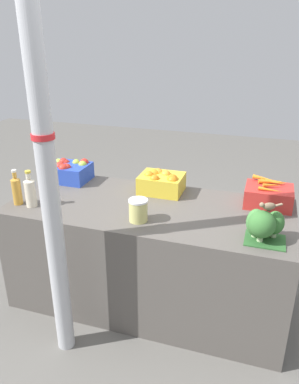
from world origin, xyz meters
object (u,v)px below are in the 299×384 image
Objects in this scene: juice_bottle_cloudy at (30,191)px; orange_crate at (161,182)px; support_pole at (45,154)px; broccoli_pile at (263,224)px; carrot_crate at (269,195)px; sparrow_bird at (268,206)px; juice_bottle_amber at (17,190)px; pickle_jar at (138,210)px; apple_crate at (69,171)px.

orange_crate is at bearing 33.27° from juice_bottle_cloudy.
broccoli_pile is at bearing 18.81° from support_pole.
juice_bottle_cloudy is at bearing -146.73° from orange_crate.
carrot_crate is at bearing 87.45° from broccoli_pile.
orange_crate is at bearing -60.58° from sparrow_bird.
sparrow_bird is at bearing -90.59° from carrot_crate.
orange_crate is at bearing 29.92° from juice_bottle_amber.
juice_bottle_cloudy reaches higher than pickle_jar.
support_pole is 1.02m from orange_crate.
orange_crate is at bearing 146.29° from broccoli_pile.
pickle_jar is 0.76m from sparrow_bird.
pickle_jar is at bearing 1.42° from juice_bottle_cloudy.
orange_crate is (0.37, 0.85, -0.43)m from support_pole.
juice_bottle_amber is at bearing -179.46° from broccoli_pile.
apple_crate is 1.49m from carrot_crate.
sparrow_bird is (1.59, 0.00, 0.11)m from juice_bottle_amber.
apple_crate is 1.37× the size of broccoli_pile.
support_pole is at bearing -42.63° from juice_bottle_cloudy.
pickle_jar is at bearing -147.25° from carrot_crate.
juice_bottle_amber is 1.73× the size of pickle_jar.
support_pole is 11.26× the size of broccoli_pile.
orange_crate is 1.26× the size of juice_bottle_amber.
sparrow_bird is at bearing -18.57° from apple_crate.
sparrow_bird is (0.74, -0.49, 0.14)m from orange_crate.
juice_bottle_cloudy reaches higher than juice_bottle_amber.
pickle_jar is (0.74, -0.48, -0.01)m from apple_crate.
support_pole reaches higher than pickle_jar.
sparrow_bird is at bearing -33.91° from orange_crate.
apple_crate is 0.50m from juice_bottle_cloudy.
support_pole is 1.03m from apple_crate.
juice_bottle_cloudy is (-1.49, -0.50, 0.03)m from carrot_crate.
juice_bottle_amber is at bearing -162.65° from carrot_crate.
carrot_crate is 1.68m from juice_bottle_amber.
support_pole is 0.68m from pickle_jar.
broccoli_pile is 0.90× the size of juice_bottle_cloudy.
support_pole reaches higher than broccoli_pile.
carrot_crate is (1.11, 0.85, -0.43)m from support_pole.
juice_bottle_amber is at bearing 180.00° from juice_bottle_cloudy.
broccoli_pile reaches higher than carrot_crate.
juice_bottle_amber is 0.11m from juice_bottle_cloudy.
pickle_jar is at bearing -90.94° from orange_crate.
broccoli_pile is 0.73m from pickle_jar.
juice_bottle_cloudy is (0.11, 0.00, 0.00)m from juice_bottle_amber.
carrot_crate is (1.49, 0.00, -0.01)m from apple_crate.
apple_crate is 2.17× the size of pickle_jar.
juice_bottle_amber reaches higher than apple_crate.
pickle_jar is (0.36, 0.37, -0.43)m from support_pole.
support_pole reaches higher than carrot_crate.
carrot_crate reaches higher than pickle_jar.
sparrow_bird is (1.10, 0.36, -0.29)m from support_pole.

